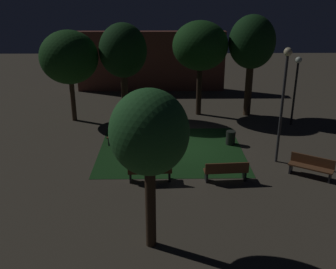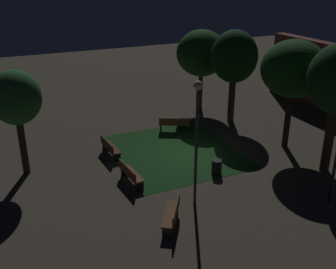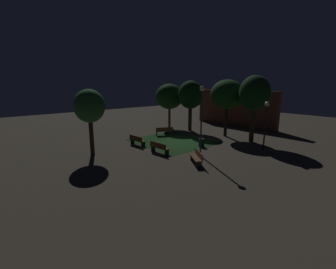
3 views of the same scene
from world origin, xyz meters
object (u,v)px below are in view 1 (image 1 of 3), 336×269
tree_tall_center (69,57)px  lamp_post_path_center (296,79)px  bench_front_left (150,171)px  bench_back_row (226,171)px  bench_by_lamp (121,133)px  trash_bin (231,138)px  lamp_post_plaza_east (284,88)px  tree_left_canopy (149,134)px  tree_right_canopy (200,46)px  bench_lawn_edge (311,166)px  tree_back_left (252,43)px  tree_back_right (123,51)px

tree_tall_center → lamp_post_path_center: 12.93m
tree_tall_center → bench_front_left: bearing=-58.9°
bench_back_row → bench_by_lamp: (-4.74, 4.46, 0.00)m
bench_by_lamp → trash_bin: size_ratio=2.56×
lamp_post_plaza_east → tree_left_canopy: bearing=-132.9°
bench_by_lamp → tree_right_canopy: bearing=45.9°
tree_left_canopy → tree_tall_center: (-4.95, 12.09, 0.10)m
tree_right_canopy → tree_tall_center: bearing=-172.0°
tree_tall_center → lamp_post_plaza_east: tree_tall_center is taller
bench_lawn_edge → tree_tall_center: size_ratio=0.33×
tree_tall_center → trash_bin: 10.23m
bench_front_left → bench_back_row: same height
lamp_post_plaza_east → trash_bin: lamp_post_plaza_east is taller
tree_back_left → trash_bin: (-1.85, -4.88, -4.08)m
bench_front_left → tree_back_left: (5.85, 8.87, 3.95)m
bench_front_left → bench_by_lamp: same height
bench_lawn_edge → tree_back_left: size_ratio=0.29×
lamp_post_plaza_east → lamp_post_path_center: bearing=65.6°
bench_front_left → bench_lawn_edge: 6.79m
bench_back_row → bench_lawn_edge: same height
bench_back_row → tree_right_canopy: (-0.32, 9.02, 3.77)m
tree_back_right → tree_right_canopy: bearing=6.8°
tree_right_canopy → lamp_post_plaza_east: size_ratio=1.11×
lamp_post_plaza_east → bench_by_lamp: bearing=160.7°
tree_right_canopy → bench_by_lamp: bearing=-134.1°
tree_left_canopy → tree_tall_center: 13.06m
bench_by_lamp → lamp_post_plaza_east: lamp_post_plaza_east is taller
tree_right_canopy → trash_bin: size_ratio=8.09×
lamp_post_plaza_east → bench_lawn_edge: bearing=-55.6°
tree_back_left → tree_tall_center: (-10.64, -0.92, -0.65)m
lamp_post_path_center → lamp_post_plaza_east: 5.62m
bench_front_left → bench_back_row: bearing=0.0°
bench_back_row → tree_back_left: tree_back_left is taller
tree_tall_center → trash_bin: size_ratio=7.50×
tree_back_left → tree_back_right: tree_back_left is taller
tree_back_left → bench_by_lamp: bearing=-149.4°
bench_front_left → tree_back_right: tree_back_right is taller
tree_left_canopy → trash_bin: (3.84, 8.12, -3.33)m
trash_bin → bench_by_lamp: bearing=175.2°
tree_left_canopy → tree_tall_center: bearing=112.3°
bench_front_left → tree_tall_center: (-4.79, 7.95, 3.30)m
tree_back_right → lamp_post_path_center: tree_back_right is taller
bench_lawn_edge → trash_bin: (-2.79, 3.61, -0.13)m
tree_tall_center → lamp_post_plaza_east: size_ratio=1.03×
lamp_post_path_center → tree_back_left: bearing=139.1°
tree_right_canopy → lamp_post_path_center: size_ratio=1.45×
tree_back_right → bench_back_row: bearing=-60.0°
bench_front_left → bench_by_lamp: (-1.61, 4.46, 0.00)m
tree_tall_center → tree_right_canopy: bearing=8.0°
bench_back_row → tree_back_right: size_ratio=0.32×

